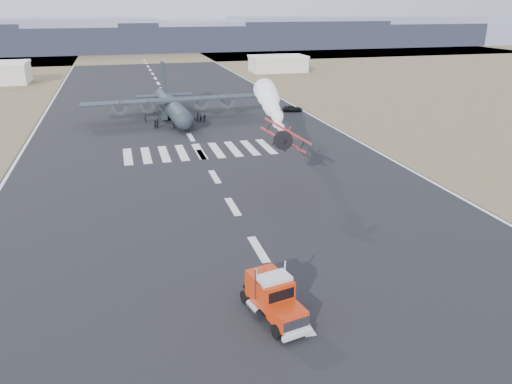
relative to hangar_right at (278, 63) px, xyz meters
name	(u,v)px	position (x,y,z in m)	size (l,w,h in m)	color
ground	(298,314)	(-46.00, -150.00, -3.01)	(500.00, 500.00, 0.00)	black
scrub_far	(141,55)	(-46.00, 80.00, -3.01)	(500.00, 80.00, 0.00)	brown
runway_markings	(191,137)	(-46.00, -90.00, -3.00)	(60.00, 260.00, 0.01)	silver
ridge_seg_c	(8,36)	(-111.00, 110.00, 5.49)	(150.00, 50.00, 17.00)	slate
ridge_seg_d	(137,38)	(-46.00, 110.00, 3.49)	(150.00, 50.00, 13.00)	slate
ridge_seg_e	(252,34)	(19.00, 110.00, 4.49)	(150.00, 50.00, 15.00)	slate
ridge_seg_f	(355,31)	(84.00, 110.00, 5.49)	(150.00, 50.00, 17.00)	slate
ridge_seg_g	(447,33)	(149.00, 110.00, 3.49)	(150.00, 50.00, 13.00)	slate
hangar_right	(278,63)	(0.00, 0.00, 0.00)	(20.50, 12.50, 5.90)	beige
semi_truck	(273,296)	(-48.02, -149.64, -1.19)	(4.14, 8.43, 3.70)	black
aerobatic_biplane	(285,137)	(-38.14, -122.74, 4.63)	(6.26, 6.41, 4.65)	red
smoke_trail	(269,97)	(-32.09, -94.89, 4.87)	(9.40, 34.01, 4.36)	white
transport_aircraft	(172,105)	(-47.38, -71.90, -0.14)	(38.56, 31.74, 11.14)	#1F272F
support_vehicle	(292,108)	(-19.24, -71.73, -2.34)	(2.23, 4.85, 1.35)	black
crew_a	(145,118)	(-53.51, -74.89, -2.07)	(0.68, 0.56, 1.87)	black
crew_b	(158,123)	(-51.29, -80.16, -2.08)	(0.90, 0.56, 1.85)	black
crew_c	(197,116)	(-42.44, -75.63, -2.08)	(1.20, 0.56, 1.86)	black
crew_d	(205,118)	(-41.09, -76.87, -2.19)	(0.96, 0.49, 1.65)	black
crew_e	(173,124)	(-48.48, -81.71, -2.17)	(0.82, 0.50, 1.68)	black
crew_f	(179,120)	(-46.69, -78.22, -2.09)	(1.70, 0.55, 1.83)	black
crew_g	(201,117)	(-41.98, -77.13, -2.07)	(0.68, 0.56, 1.87)	black
crew_h	(156,124)	(-51.83, -80.87, -2.12)	(0.86, 0.53, 1.78)	black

